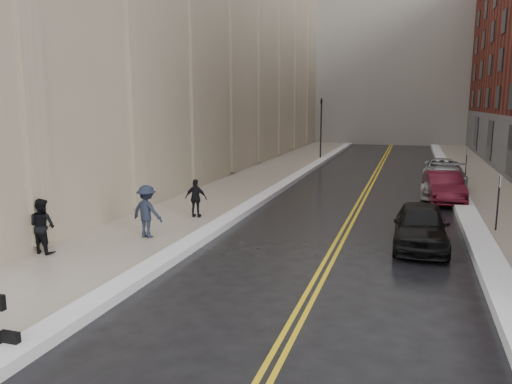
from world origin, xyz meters
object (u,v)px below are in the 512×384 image
Objects in this scene: pedestrian_c at (196,198)px; car_black at (421,226)px; pedestrian_b at (147,211)px; car_silver_far at (442,170)px; pedestrian_a at (42,226)px; car_silver_near at (446,181)px; car_maroon at (444,187)px.

car_black is at bearing 168.56° from pedestrian_c.
car_silver_far is at bearing -109.77° from pedestrian_b.
pedestrian_a is at bearing 60.96° from pedestrian_b.
pedestrian_a is 6.54m from pedestrian_c.
car_silver_near is 3.31× the size of pedestrian_c.
pedestrian_a reaches higher than pedestrian_c.
car_silver_near is at bearing -141.43° from pedestrian_c.
car_maroon is 12.39m from pedestrian_c.
car_silver_far is at bearing 82.39° from car_maroon.
pedestrian_b reaches higher than pedestrian_c.
car_silver_far is (1.43, 15.98, -0.07)m from car_black.
car_silver_near is at bearing 78.01° from car_maroon.
car_black is 16.04m from car_silver_far.
pedestrian_c reaches higher than car_silver_far.
car_silver_near is (0.20, 1.72, 0.02)m from car_maroon.
pedestrian_c is (-8.81, 1.28, 0.20)m from car_black.
car_silver_far is 17.92m from pedestrian_c.
car_silver_far is 2.62× the size of pedestrian_b.
pedestrian_c is at bearing -149.08° from car_maroon.
car_maroon is 2.84× the size of pedestrian_c.
car_black is 0.83× the size of car_silver_near.
pedestrian_a reaches higher than car_black.
pedestrian_a is (-11.34, -4.75, 0.28)m from car_black.
pedestrian_a is at bearing -119.74° from car_silver_far.
car_silver_near is 19.73m from pedestrian_a.
car_silver_near is 1.08× the size of car_silver_far.
car_maroon is at bearing -89.93° from car_silver_near.
car_black is at bearing -149.40° from pedestrian_a.
car_silver_far is 2.78× the size of pedestrian_a.
pedestrian_a is 1.10× the size of pedestrian_c.
car_black is 2.36× the size of pedestrian_b.
car_black reaches higher than car_silver_far.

